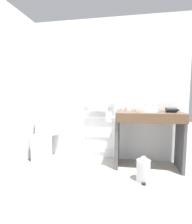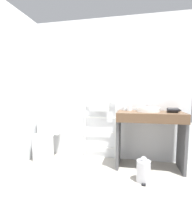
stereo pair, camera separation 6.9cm
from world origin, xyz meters
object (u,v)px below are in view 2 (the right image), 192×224
sink_basin (148,109)px  hair_dryer (173,110)px  cup_near_wall (125,108)px  cup_near_edge (129,108)px  toilet (45,141)px  trash_bin (143,171)px  towel_radiator (100,117)px

sink_basin → hair_dryer: bearing=-10.4°
cup_near_wall → cup_near_edge: 0.10m
toilet → cup_near_wall: bearing=8.3°
cup_near_edge → trash_bin: bearing=-70.4°
cup_near_wall → trash_bin: (0.28, -0.66, -0.77)m
trash_bin → towel_radiator: bearing=135.1°
hair_dryer → trash_bin: (-0.42, -0.44, -0.76)m
towel_radiator → cup_near_edge: bearing=-13.7°
sink_basin → trash_bin: size_ratio=1.01×
toilet → sink_basin: (1.73, 0.04, 0.58)m
toilet → cup_near_edge: size_ratio=8.72×
sink_basin → trash_bin: sink_basin is taller
cup_near_wall → hair_dryer: cup_near_wall is taller
trash_bin → toilet: bearing=164.4°
towel_radiator → sink_basin: size_ratio=3.04×
towel_radiator → cup_near_wall: size_ratio=11.72×
toilet → cup_near_edge: bearing=5.3°
cup_near_edge → trash_bin: (0.21, -0.60, -0.77)m
cup_near_wall → towel_radiator: bearing=172.3°
toilet → cup_near_edge: 1.56m
sink_basin → hair_dryer: hair_dryer is taller
toilet → towel_radiator: size_ratio=0.73×
cup_near_wall → hair_dryer: bearing=-17.3°
cup_near_edge → towel_radiator: bearing=166.3°
trash_bin → cup_near_wall: bearing=113.1°
sink_basin → hair_dryer: size_ratio=1.76×
toilet → trash_bin: toilet is taller
toilet → trash_bin: (1.65, -0.46, -0.18)m
cup_near_edge → toilet: bearing=-174.7°
sink_basin → hair_dryer: 0.35m
towel_radiator → sink_basin: (0.80, -0.22, 0.17)m
cup_near_edge → sink_basin: bearing=-17.5°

